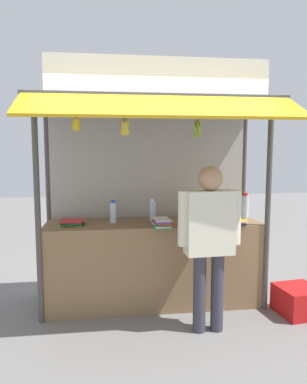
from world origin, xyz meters
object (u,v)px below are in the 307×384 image
at_px(water_bottle_rear_center, 228,208).
at_px(banana_bunch_leftmost, 125,128).
at_px(water_bottle_front_right, 152,211).
at_px(plastic_crate, 298,300).
at_px(water_bottle_far_left, 113,212).
at_px(water_bottle_back_left, 245,206).
at_px(magazine_stack_mid_right, 72,223).
at_px(banana_bunch_rightmost, 197,129).
at_px(magazine_stack_far_right, 234,221).
at_px(vendor_person, 209,234).
at_px(banana_bunch_inner_right, 76,124).
at_px(water_bottle_mid_left, 191,209).
at_px(magazine_stack_left, 162,223).

relative_size(water_bottle_rear_center, banana_bunch_leftmost, 0.98).
bearing_deg(water_bottle_front_right, plastic_crate, -20.90).
height_order(water_bottle_far_left, water_bottle_back_left, water_bottle_back_left).
bearing_deg(magazine_stack_mid_right, banana_bunch_rightmost, -17.00).
bearing_deg(water_bottle_front_right, banana_bunch_rightmost, -52.83).
height_order(magazine_stack_mid_right, banana_bunch_leftmost, banana_bunch_leftmost).
distance_m(water_bottle_back_left, magazine_stack_far_right, 0.41).
xyz_separation_m(vendor_person, plastic_crate, (1.09, 0.23, -0.84)).
xyz_separation_m(water_bottle_back_left, magazine_stack_mid_right, (-2.06, -0.15, -0.12)).
bearing_deg(vendor_person, water_bottle_back_left, 47.77).
distance_m(water_bottle_back_left, banana_bunch_leftmost, 1.82).
height_order(water_bottle_rear_center, water_bottle_back_left, water_bottle_back_left).
height_order(magazine_stack_mid_right, plastic_crate, magazine_stack_mid_right).
height_order(magazine_stack_mid_right, vendor_person, vendor_person).
distance_m(banana_bunch_leftmost, banana_bunch_inner_right, 0.47).
bearing_deg(water_bottle_rear_center, banana_bunch_leftmost, -157.44).
relative_size(water_bottle_mid_left, banana_bunch_inner_right, 1.00).
distance_m(magazine_stack_left, magazine_stack_far_right, 0.84).
height_order(water_bottle_front_right, vendor_person, vendor_person).
height_order(water_bottle_far_left, water_bottle_rear_center, water_bottle_rear_center).
bearing_deg(water_bottle_front_right, magazine_stack_far_right, -17.09).
bearing_deg(banana_bunch_inner_right, water_bottle_mid_left, 26.87).
relative_size(water_bottle_far_left, banana_bunch_leftmost, 0.93).
xyz_separation_m(water_bottle_far_left, banana_bunch_leftmost, (0.12, -0.46, 0.92)).
xyz_separation_m(water_bottle_mid_left, banana_bunch_leftmost, (-0.84, -0.66, 0.93)).
bearing_deg(banana_bunch_leftmost, magazine_stack_mid_right, 145.49).
bearing_deg(magazine_stack_far_right, water_bottle_back_left, 51.79).
height_order(water_bottle_mid_left, banana_bunch_inner_right, banana_bunch_inner_right).
distance_m(water_bottle_front_right, water_bottle_back_left, 1.15).
height_order(water_bottle_rear_center, banana_bunch_leftmost, banana_bunch_leftmost).
relative_size(water_bottle_back_left, banana_bunch_inner_right, 1.31).
height_order(banana_bunch_inner_right, plastic_crate, banana_bunch_inner_right).
distance_m(water_bottle_back_left, water_bottle_mid_left, 0.66).
bearing_deg(water_bottle_front_right, banana_bunch_inner_right, -147.41).
distance_m(magazine_stack_mid_right, banana_bunch_leftmost, 1.24).
xyz_separation_m(magazine_stack_mid_right, banana_bunch_inner_right, (0.11, -0.40, 1.05)).
bearing_deg(water_bottle_rear_center, water_bottle_front_right, -179.46).
xyz_separation_m(water_bottle_mid_left, vendor_person, (-0.04, -0.96, -0.09)).
relative_size(water_bottle_far_left, plastic_crate, 0.60).
bearing_deg(water_bottle_rear_center, banana_bunch_inner_right, -163.14).
xyz_separation_m(water_bottle_back_left, vendor_person, (-0.69, -0.85, -0.12)).
height_order(banana_bunch_leftmost, banana_bunch_inner_right, same).
distance_m(water_bottle_mid_left, plastic_crate, 1.58).
xyz_separation_m(water_bottle_mid_left, magazine_stack_far_right, (0.40, -0.42, -0.08)).
height_order(banana_bunch_rightmost, banana_bunch_leftmost, same).
distance_m(water_bottle_far_left, banana_bunch_rightmost, 1.33).
bearing_deg(water_bottle_mid_left, banana_bunch_inner_right, -153.13).
bearing_deg(banana_bunch_rightmost, water_bottle_mid_left, 81.11).
relative_size(water_bottle_mid_left, magazine_stack_far_right, 0.75).
distance_m(banana_bunch_rightmost, banana_bunch_leftmost, 0.73).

